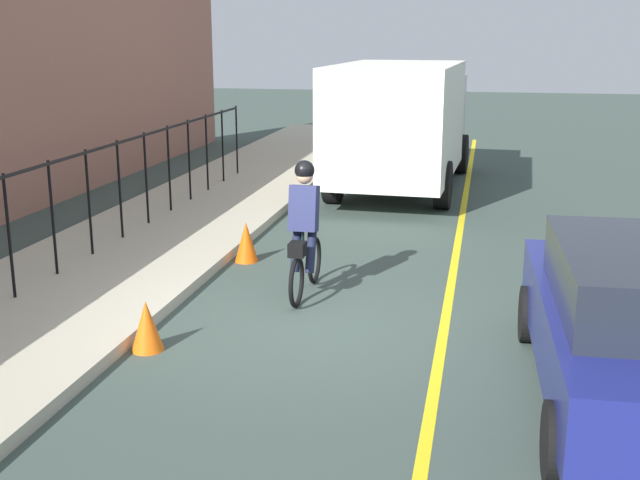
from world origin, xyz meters
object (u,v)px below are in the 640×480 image
(cyclist_lead, at_px, (304,230))
(traffic_cone_near, at_px, (147,326))
(traffic_cone_far, at_px, (246,242))
(box_truck_background, at_px, (402,120))

(cyclist_lead, xyz_separation_m, traffic_cone_near, (-2.20, 1.29, -0.62))
(traffic_cone_near, bearing_deg, traffic_cone_far, -0.67)
(box_truck_background, distance_m, traffic_cone_near, 10.25)
(traffic_cone_near, bearing_deg, box_truck_background, -9.82)
(cyclist_lead, relative_size, traffic_cone_near, 3.17)
(traffic_cone_near, height_order, traffic_cone_far, traffic_cone_far)
(cyclist_lead, bearing_deg, box_truck_background, -2.64)
(cyclist_lead, xyz_separation_m, box_truck_background, (7.82, -0.45, 0.64))
(box_truck_background, distance_m, traffic_cone_far, 6.70)
(box_truck_background, bearing_deg, cyclist_lead, 179.37)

